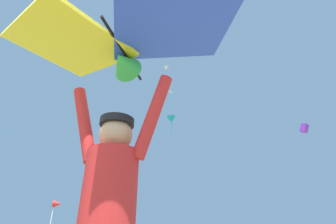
{
  "coord_description": "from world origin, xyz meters",
  "views": [
    {
      "loc": [
        0.84,
        -1.12,
        0.89
      ],
      "look_at": [
        0.19,
        2.26,
        2.62
      ],
      "focal_mm": 25.65,
      "sensor_mm": 36.0,
      "label": 1
    }
  ],
  "objects_px": {
    "kite_flyer_person": "(107,224)",
    "distant_kite_white_high_right": "(166,68)",
    "distant_kite_magenta_overhead_distant": "(142,42)",
    "distant_kite_teal_high_left": "(171,120)",
    "distant_kite_purple_far_center": "(304,128)",
    "held_stunt_kite": "(120,40)",
    "marker_flag": "(56,208)",
    "distant_kite_white_mid_left": "(170,91)"
  },
  "relations": [
    {
      "from": "kite_flyer_person",
      "to": "distant_kite_white_high_right",
      "type": "xyz_separation_m",
      "value": [
        -4.74,
        25.1,
        20.36
      ]
    },
    {
      "from": "kite_flyer_person",
      "to": "distant_kite_magenta_overhead_distant",
      "type": "xyz_separation_m",
      "value": [
        -5.76,
        17.08,
        18.02
      ]
    },
    {
      "from": "distant_kite_teal_high_left",
      "to": "distant_kite_purple_far_center",
      "type": "bearing_deg",
      "value": -15.44
    },
    {
      "from": "distant_kite_purple_far_center",
      "to": "distant_kite_teal_high_left",
      "type": "bearing_deg",
      "value": 164.56
    },
    {
      "from": "held_stunt_kite",
      "to": "distant_kite_teal_high_left",
      "type": "height_order",
      "value": "distant_kite_teal_high_left"
    },
    {
      "from": "distant_kite_magenta_overhead_distant",
      "to": "distant_kite_white_high_right",
      "type": "xyz_separation_m",
      "value": [
        1.02,
        8.02,
        2.34
      ]
    },
    {
      "from": "distant_kite_magenta_overhead_distant",
      "to": "marker_flag",
      "type": "bearing_deg",
      "value": -85.47
    },
    {
      "from": "held_stunt_kite",
      "to": "distant_kite_white_mid_left",
      "type": "distance_m",
      "value": 26.01
    },
    {
      "from": "kite_flyer_person",
      "to": "distant_kite_purple_far_center",
      "type": "xyz_separation_m",
      "value": [
        11.72,
        27.83,
        11.14
      ]
    },
    {
      "from": "distant_kite_purple_far_center",
      "to": "distant_kite_teal_high_left",
      "type": "distance_m",
      "value": 18.35
    },
    {
      "from": "kite_flyer_person",
      "to": "distant_kite_teal_high_left",
      "type": "xyz_separation_m",
      "value": [
        -5.37,
        32.55,
        15.89
      ]
    },
    {
      "from": "marker_flag",
      "to": "distant_kite_white_high_right",
      "type": "bearing_deg",
      "value": 89.38
    },
    {
      "from": "distant_kite_purple_far_center",
      "to": "distant_kite_white_high_right",
      "type": "relative_size",
      "value": 0.75
    },
    {
      "from": "distant_kite_teal_high_left",
      "to": "distant_kite_white_high_right",
      "type": "bearing_deg",
      "value": -85.21
    },
    {
      "from": "held_stunt_kite",
      "to": "distant_kite_purple_far_center",
      "type": "height_order",
      "value": "distant_kite_purple_far_center"
    },
    {
      "from": "distant_kite_white_high_right",
      "to": "distant_kite_teal_high_left",
      "type": "xyz_separation_m",
      "value": [
        -0.62,
        7.45,
        -4.47
      ]
    },
    {
      "from": "held_stunt_kite",
      "to": "kite_flyer_person",
      "type": "bearing_deg",
      "value": 86.64
    },
    {
      "from": "distant_kite_purple_far_center",
      "to": "marker_flag",
      "type": "relative_size",
      "value": 0.67
    },
    {
      "from": "distant_kite_white_mid_left",
      "to": "distant_kite_teal_high_left",
      "type": "bearing_deg",
      "value": 99.3
    },
    {
      "from": "distant_kite_magenta_overhead_distant",
      "to": "distant_kite_teal_high_left",
      "type": "xyz_separation_m",
      "value": [
        0.4,
        15.46,
        -2.13
      ]
    },
    {
      "from": "kite_flyer_person",
      "to": "distant_kite_white_high_right",
      "type": "relative_size",
      "value": 1.14
    },
    {
      "from": "distant_kite_magenta_overhead_distant",
      "to": "distant_kite_white_mid_left",
      "type": "distance_m",
      "value": 6.35
    },
    {
      "from": "distant_kite_white_mid_left",
      "to": "distant_kite_magenta_overhead_distant",
      "type": "bearing_deg",
      "value": -113.48
    },
    {
      "from": "kite_flyer_person",
      "to": "distant_kite_white_mid_left",
      "type": "relative_size",
      "value": 2.43
    },
    {
      "from": "distant_kite_white_high_right",
      "to": "marker_flag",
      "type": "bearing_deg",
      "value": -90.62
    },
    {
      "from": "held_stunt_kite",
      "to": "marker_flag",
      "type": "xyz_separation_m",
      "value": [
        -4.94,
        6.8,
        -0.62
      ]
    },
    {
      "from": "marker_flag",
      "to": "distant_kite_white_mid_left",
      "type": "bearing_deg",
      "value": 85.11
    },
    {
      "from": "distant_kite_white_mid_left",
      "to": "distant_kite_teal_high_left",
      "type": "height_order",
      "value": "distant_kite_teal_high_left"
    },
    {
      "from": "marker_flag",
      "to": "distant_kite_purple_far_center",
      "type": "bearing_deg",
      "value": 51.73
    },
    {
      "from": "distant_kite_white_mid_left",
      "to": "distant_kite_purple_far_center",
      "type": "bearing_deg",
      "value": 20.84
    },
    {
      "from": "held_stunt_kite",
      "to": "distant_kite_teal_high_left",
      "type": "relative_size",
      "value": 0.68
    },
    {
      "from": "distant_kite_magenta_overhead_distant",
      "to": "marker_flag",
      "type": "height_order",
      "value": "distant_kite_magenta_overhead_distant"
    },
    {
      "from": "distant_kite_purple_far_center",
      "to": "distant_kite_white_mid_left",
      "type": "bearing_deg",
      "value": -159.16
    },
    {
      "from": "distant_kite_white_high_right",
      "to": "distant_kite_white_mid_left",
      "type": "bearing_deg",
      "value": -70.46
    },
    {
      "from": "distant_kite_purple_far_center",
      "to": "marker_flag",
      "type": "bearing_deg",
      "value": -128.27
    },
    {
      "from": "distant_kite_white_high_right",
      "to": "marker_flag",
      "type": "xyz_separation_m",
      "value": [
        -0.2,
        -18.39,
        -19.64
      ]
    },
    {
      "from": "distant_kite_white_mid_left",
      "to": "marker_flag",
      "type": "distance_m",
      "value": 20.68
    },
    {
      "from": "distant_kite_white_mid_left",
      "to": "held_stunt_kite",
      "type": "bearing_deg",
      "value": -80.66
    },
    {
      "from": "held_stunt_kite",
      "to": "distant_kite_white_mid_left",
      "type": "height_order",
      "value": "distant_kite_white_mid_left"
    },
    {
      "from": "held_stunt_kite",
      "to": "distant_kite_white_high_right",
      "type": "xyz_separation_m",
      "value": [
        -4.74,
        25.19,
        19.02
      ]
    },
    {
      "from": "distant_kite_white_high_right",
      "to": "distant_kite_white_mid_left",
      "type": "height_order",
      "value": "distant_kite_white_high_right"
    },
    {
      "from": "kite_flyer_person",
      "to": "distant_kite_white_high_right",
      "type": "bearing_deg",
      "value": 100.7
    }
  ]
}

